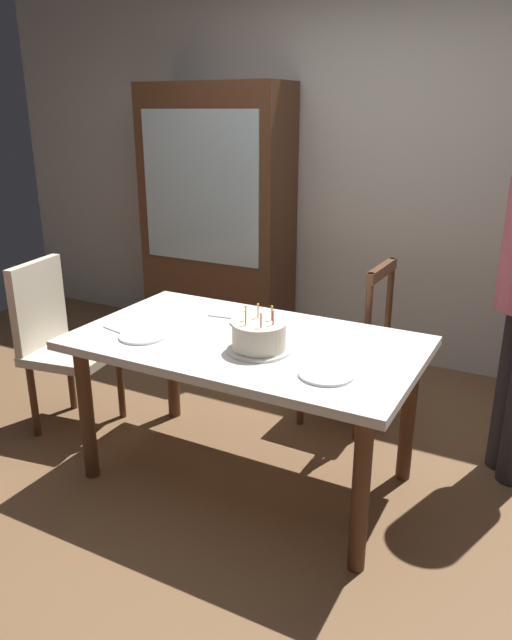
{
  "coord_description": "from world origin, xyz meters",
  "views": [
    {
      "loc": [
        1.23,
        -2.23,
        1.72
      ],
      "look_at": [
        0.05,
        0.0,
        0.83
      ],
      "focal_mm": 33.67,
      "sensor_mm": 36.0,
      "label": 1
    }
  ],
  "objects": [
    {
      "name": "plate_far_side",
      "position": [
        -0.08,
        0.2,
        0.74
      ],
      "size": [
        0.22,
        0.22,
        0.01
      ],
      "primitive_type": "cylinder",
      "color": "white",
      "rests_on": "dining_table"
    },
    {
      "name": "dining_table",
      "position": [
        0.0,
        0.0,
        0.64
      ],
      "size": [
        1.57,
        0.9,
        0.73
      ],
      "color": "white",
      "rests_on": "ground"
    },
    {
      "name": "fork_near_celebrant",
      "position": [
        -0.59,
        -0.2,
        0.73
      ],
      "size": [
        0.18,
        0.06,
        0.01
      ],
      "primitive_type": "cube",
      "rotation": [
        0.0,
        0.0,
        -0.23
      ],
      "color": "silver",
      "rests_on": "dining_table"
    },
    {
      "name": "china_cabinet",
      "position": [
        -1.1,
        1.56,
        0.95
      ],
      "size": [
        1.1,
        0.45,
        1.9
      ],
      "color": "#56331E",
      "rests_on": "ground"
    },
    {
      "name": "ground",
      "position": [
        0.0,
        0.0,
        0.0
      ],
      "size": [
        6.4,
        6.4,
        0.0
      ],
      "primitive_type": "plane",
      "color": "brown"
    },
    {
      "name": "fork_far_side",
      "position": [
        -0.24,
        0.21,
        0.73
      ],
      "size": [
        0.18,
        0.04,
        0.01
      ],
      "primitive_type": "cube",
      "rotation": [
        0.0,
        0.0,
        0.14
      ],
      "color": "silver",
      "rests_on": "dining_table"
    },
    {
      "name": "chair_upholstered",
      "position": [
        -1.17,
        -0.02,
        0.53
      ],
      "size": [
        0.51,
        0.5,
        0.95
      ],
      "color": "beige",
      "rests_on": "ground"
    },
    {
      "name": "plate_near_celebrant",
      "position": [
        -0.43,
        -0.2,
        0.74
      ],
      "size": [
        0.22,
        0.22,
        0.01
      ],
      "primitive_type": "cylinder",
      "color": "white",
      "rests_on": "dining_table"
    },
    {
      "name": "plate_near_guest",
      "position": [
        0.47,
        -0.2,
        0.74
      ],
      "size": [
        0.22,
        0.22,
        0.01
      ],
      "primitive_type": "cylinder",
      "color": "white",
      "rests_on": "dining_table"
    },
    {
      "name": "birthday_cake",
      "position": [
        0.12,
        -0.1,
        0.79
      ],
      "size": [
        0.28,
        0.28,
        0.2
      ],
      "color": "silver",
      "rests_on": "dining_table"
    },
    {
      "name": "back_wall",
      "position": [
        0.0,
        1.85,
        1.3
      ],
      "size": [
        6.4,
        0.1,
        2.6
      ],
      "primitive_type": "cube",
      "color": "beige",
      "rests_on": "ground"
    },
    {
      "name": "chair_spindle_back",
      "position": [
        0.22,
        0.77,
        0.46
      ],
      "size": [
        0.45,
        0.45,
        0.95
      ],
      "color": "tan",
      "rests_on": "ground"
    }
  ]
}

